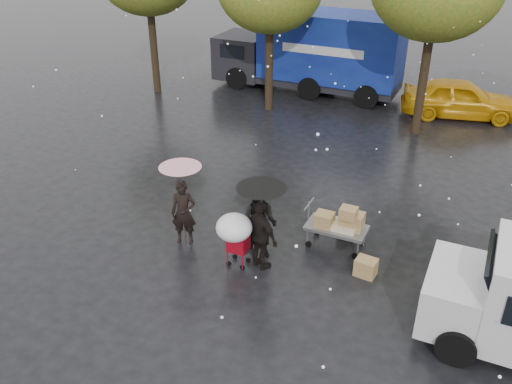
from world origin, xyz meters
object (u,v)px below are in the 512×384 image
at_px(person_pink, 184,213).
at_px(yellow_taxi, 460,98).
at_px(blue_truck, 313,52).
at_px(person_black, 261,236).
at_px(shopping_cart, 235,230).
at_px(vendor_cart, 340,223).

relative_size(person_pink, yellow_taxi, 0.38).
bearing_deg(person_pink, blue_truck, 76.23).
relative_size(person_black, shopping_cart, 1.22).
xyz_separation_m(blue_truck, yellow_taxi, (6.42, -0.57, -1.00)).
relative_size(person_black, blue_truck, 0.22).
xyz_separation_m(person_pink, person_black, (2.21, -0.17, 0.04)).
height_order(blue_truck, yellow_taxi, blue_truck).
bearing_deg(person_black, vendor_cart, -106.34).
bearing_deg(yellow_taxi, blue_truck, 71.92).
relative_size(shopping_cart, blue_truck, 0.18).
bearing_deg(blue_truck, vendor_cart, -66.91).
height_order(person_black, vendor_cart, person_black).
bearing_deg(vendor_cart, person_black, -131.85).
bearing_deg(vendor_cart, yellow_taxi, 81.90).
bearing_deg(person_pink, shopping_cart, -34.60).
relative_size(person_pink, blue_truck, 0.21).
distance_m(person_black, blue_truck, 13.50).
xyz_separation_m(person_black, yellow_taxi, (2.97, 12.45, -0.13)).
bearing_deg(blue_truck, shopping_cart, -77.63).
xyz_separation_m(vendor_cart, blue_truck, (-4.88, 11.44, 1.03)).
height_order(person_pink, shopping_cart, person_pink).
xyz_separation_m(person_pink, yellow_taxi, (5.17, 12.28, -0.09)).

